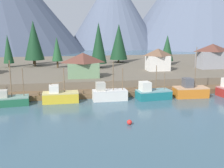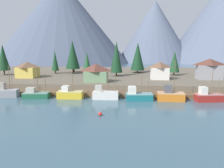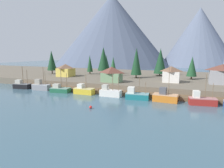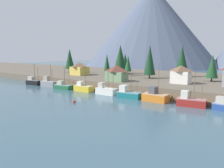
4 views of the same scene
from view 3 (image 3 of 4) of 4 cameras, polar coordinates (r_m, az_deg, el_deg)
name	(u,v)px [view 3 (image 3 of 4)]	position (r m, az deg, el deg)	size (l,w,h in m)	color
ground_plane	(129,86)	(77.28, 5.05, -0.64)	(400.00, 400.00, 1.00)	#3D5B6B
dock	(112,92)	(60.37, 0.10, -2.43)	(80.00, 4.00, 1.60)	brown
shoreline_bank	(137,78)	(88.45, 7.32, 1.72)	(400.00, 56.00, 2.50)	#665B4C
mountain_west_peak	(112,31)	(197.81, 0.06, 15.49)	(113.06, 113.06, 68.52)	#4C566B
mountain_central_peak	(199,37)	(205.14, 24.25, 12.48)	(68.76, 68.76, 54.33)	slate
fishing_boat_black	(22,85)	(76.31, -25.10, -0.34)	(6.38, 3.14, 8.02)	black
fishing_boat_grey	(41,86)	(70.56, -20.26, -0.65)	(6.41, 2.72, 8.03)	gray
fishing_boat_green	(60,89)	(65.01, -15.11, -1.51)	(6.55, 3.65, 7.71)	#1E5B3D
fishing_boat_yellow	(84,90)	(60.66, -8.33, -1.86)	(6.30, 2.78, 6.15)	gold
fishing_boat_white	(110,92)	(56.85, -0.58, -2.48)	(6.30, 2.69, 7.07)	silver
fishing_boat_teal	(136,95)	(53.82, 7.20, -3.27)	(6.55, 3.70, 6.30)	#196B70
fishing_boat_orange	(165,97)	(52.67, 15.38, -3.68)	(6.37, 3.33, 9.57)	#CC6B1E
fishing_boat_red	(202,100)	(52.45, 24.94, -4.37)	(6.56, 3.41, 7.78)	maroon
house_yellow	(66,70)	(86.56, -13.52, 4.03)	(6.52, 6.14, 5.35)	gold
house_grey	(222,74)	(71.89, 29.81, 2.54)	(7.88, 4.60, 6.58)	gray
house_green	(112,74)	(67.76, -0.10, 2.91)	(7.07, 4.59, 5.37)	#6B8E66
house_white	(171,74)	(70.16, 17.10, 2.81)	(5.82, 4.29, 5.60)	silver
conifer_near_left	(52,60)	(98.01, -17.39, 6.65)	(4.45, 4.45, 11.23)	#4C3823
conifer_near_right	(90,64)	(93.90, -6.56, 6.02)	(2.84, 2.84, 9.00)	#4C3823
conifer_mid_left	(136,61)	(79.10, 7.21, 6.68)	(4.37, 4.37, 12.25)	#4C3823
conifer_mid_right	(106,62)	(96.43, -1.75, 6.38)	(3.70, 3.70, 9.10)	#4C3823
conifer_back_left	(113,64)	(85.16, 0.35, 5.81)	(2.89, 2.89, 8.44)	#4C3823
conifer_back_right	(160,61)	(89.25, 14.08, 6.63)	(5.59, 5.59, 12.15)	#4C3823
conifer_centre	(103,59)	(91.14, -2.54, 7.43)	(5.49, 5.49, 12.81)	#4C3823
conifer_far_right	(192,66)	(80.53, 22.54, 4.82)	(3.85, 3.85, 8.81)	#4C3823
channel_buoy	(91,107)	(44.92, -6.33, -6.80)	(0.70, 0.70, 0.70)	red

